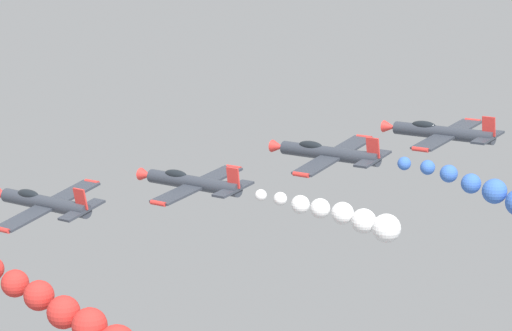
{
  "coord_description": "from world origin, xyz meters",
  "views": [
    {
      "loc": [
        -66.18,
        -50.75,
        77.84
      ],
      "look_at": [
        0.0,
        0.0,
        61.31
      ],
      "focal_mm": 75.37,
      "sensor_mm": 36.0,
      "label": 1
    }
  ],
  "objects_px": {
    "airplane_left_inner": "(44,202)",
    "airplane_right_inner": "(192,182)",
    "airplane_right_outer": "(441,132)",
    "airplane_left_outer": "(328,153)"
  },
  "relations": [
    {
      "from": "airplane_left_inner",
      "to": "airplane_right_inner",
      "type": "relative_size",
      "value": 1.0
    },
    {
      "from": "airplane_right_inner",
      "to": "airplane_left_outer",
      "type": "xyz_separation_m",
      "value": [
        7.85,
        -7.56,
        2.04
      ]
    },
    {
      "from": "airplane_left_inner",
      "to": "airplane_right_inner",
      "type": "distance_m",
      "value": 11.58
    },
    {
      "from": "airplane_left_inner",
      "to": "airplane_right_inner",
      "type": "bearing_deg",
      "value": -35.73
    },
    {
      "from": "airplane_left_outer",
      "to": "airplane_right_outer",
      "type": "distance_m",
      "value": 10.35
    },
    {
      "from": "airplane_left_inner",
      "to": "airplane_right_outer",
      "type": "bearing_deg",
      "value": -37.27
    },
    {
      "from": "airplane_right_inner",
      "to": "airplane_left_outer",
      "type": "relative_size",
      "value": 1.0
    },
    {
      "from": "airplane_left_outer",
      "to": "airplane_right_outer",
      "type": "relative_size",
      "value": 1.0
    },
    {
      "from": "airplane_left_outer",
      "to": "airplane_right_outer",
      "type": "bearing_deg",
      "value": -31.96
    },
    {
      "from": "airplane_right_inner",
      "to": "airplane_right_outer",
      "type": "distance_m",
      "value": 21.31
    }
  ]
}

